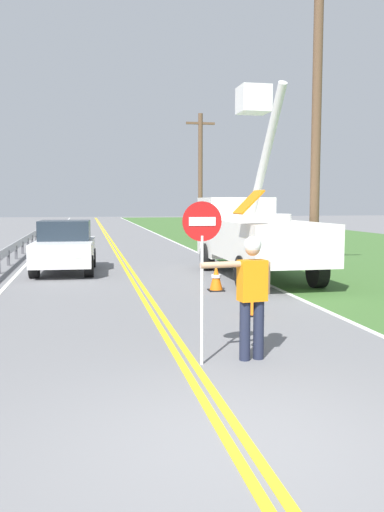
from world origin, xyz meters
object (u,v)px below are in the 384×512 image
object	(u,v)px
flagger_worker	(251,290)
stop_sign_paddle	(202,246)
traffic_cone_lead	(252,299)
traffic_cone_mid	(216,278)
utility_bucket_truck	(253,231)
utility_pole_near	(316,122)
utility_pole_mid	(200,174)
oncoming_sedan_nearest	(65,247)

from	to	relation	value
flagger_worker	stop_sign_paddle	world-z (taller)	stop_sign_paddle
traffic_cone_lead	traffic_cone_mid	xyz separation A→B (m)	(-0.00, 3.15, 0.00)
utility_bucket_truck	stop_sign_paddle	bearing A→B (deg)	-111.60
utility_pole_near	traffic_cone_mid	bearing A→B (deg)	-154.26
flagger_worker	traffic_cone_mid	world-z (taller)	flagger_worker
utility_bucket_truck	utility_pole_mid	size ratio (longest dim) A/B	0.88
stop_sign_paddle	traffic_cone_mid	world-z (taller)	stop_sign_paddle
stop_sign_paddle	traffic_cone_lead	bearing A→B (deg)	61.26
flagger_worker	stop_sign_paddle	bearing A→B (deg)	-172.38
oncoming_sedan_nearest	utility_pole_mid	distance (m)	17.47
utility_pole_near	traffic_cone_lead	world-z (taller)	utility_pole_near
utility_pole_near	utility_pole_mid	world-z (taller)	utility_pole_near
stop_sign_paddle	utility_pole_mid	size ratio (longest dim) A/B	0.30
utility_pole_near	utility_bucket_truck	bearing A→B (deg)	152.83
utility_pole_mid	traffic_cone_mid	world-z (taller)	utility_pole_mid
utility_pole_near	utility_pole_mid	distance (m)	18.31
utility_pole_mid	traffic_cone_lead	distance (m)	23.69
flagger_worker	utility_pole_mid	xyz separation A→B (m)	(4.73, 26.13, 3.01)
utility_bucket_truck	utility_pole_near	bearing A→B (deg)	-27.17
flagger_worker	traffic_cone_mid	distance (m)	6.31
oncoming_sedan_nearest	traffic_cone_lead	bearing A→B (deg)	-62.74
stop_sign_paddle	utility_pole_mid	bearing A→B (deg)	78.17
oncoming_sedan_nearest	utility_pole_near	world-z (taller)	utility_pole_near
utility_bucket_truck	utility_pole_mid	distance (m)	17.75
utility_pole_near	utility_pole_mid	size ratio (longest dim) A/B	1.16
utility_pole_near	oncoming_sedan_nearest	bearing A→B (deg)	158.05
flagger_worker	oncoming_sedan_nearest	distance (m)	11.25
utility_pole_mid	traffic_cone_mid	size ratio (longest dim) A/B	11.06
utility_bucket_truck	utility_pole_near	world-z (taller)	utility_pole_near
utility_bucket_truck	oncoming_sedan_nearest	xyz separation A→B (m)	(-5.77, 2.14, -0.59)
flagger_worker	utility_pole_near	size ratio (longest dim) A/B	0.20
oncoming_sedan_nearest	traffic_cone_mid	xyz separation A→B (m)	(4.01, -4.64, -0.50)
traffic_cone_lead	traffic_cone_mid	distance (m)	3.15
traffic_cone_lead	utility_bucket_truck	bearing A→B (deg)	72.73
utility_bucket_truck	oncoming_sedan_nearest	world-z (taller)	utility_bucket_truck
stop_sign_paddle	traffic_cone_mid	distance (m)	6.67
utility_bucket_truck	oncoming_sedan_nearest	bearing A→B (deg)	159.63
oncoming_sedan_nearest	traffic_cone_mid	size ratio (longest dim) A/B	5.97
stop_sign_paddle	utility_pole_near	bearing A→B (deg)	57.09
oncoming_sedan_nearest	traffic_cone_mid	bearing A→B (deg)	-49.14
traffic_cone_mid	oncoming_sedan_nearest	bearing A→B (deg)	130.86
traffic_cone_lead	oncoming_sedan_nearest	bearing A→B (deg)	117.26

